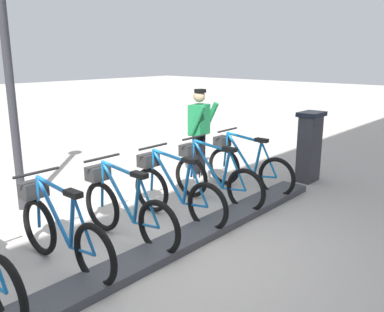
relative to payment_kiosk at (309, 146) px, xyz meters
name	(u,v)px	position (x,y,z in m)	size (l,w,h in m)	color
ground_plane	(172,249)	(-0.05, 3.63, -0.67)	(60.00, 60.00, 0.00)	beige
dock_rail_base	(172,246)	(-0.05, 3.63, -0.62)	(0.44, 6.08, 0.10)	#47474C
payment_kiosk	(309,146)	(0.00, 0.00, 0.00)	(0.36, 0.52, 1.28)	#38383D
bike_docked_0	(245,166)	(0.57, 1.19, -0.24)	(1.72, 0.54, 1.02)	black
bike_docked_1	(213,177)	(0.57, 2.07, -0.24)	(1.72, 0.54, 1.02)	black
bike_docked_2	(174,191)	(0.57, 2.95, -0.24)	(1.72, 0.54, 1.02)	black
bike_docked_3	(124,208)	(0.57, 3.83, -0.24)	(1.72, 0.54, 1.02)	black
bike_docked_4	(60,230)	(0.57, 4.71, -0.24)	(1.72, 0.54, 1.02)	black
worker_near_rack	(200,130)	(1.66, 1.13, 0.24)	(0.50, 0.68, 1.66)	white
lamp_post	(4,30)	(2.57, 4.17, 1.93)	(0.32, 0.32, 3.96)	#2D2D33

